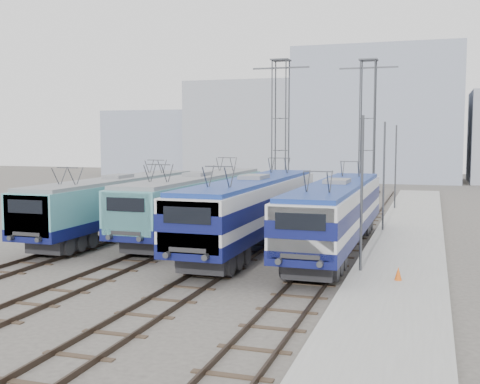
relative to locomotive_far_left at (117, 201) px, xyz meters
name	(u,v)px	position (x,y,z in m)	size (l,w,h in m)	color
ground	(160,273)	(6.75, -8.16, -2.19)	(160.00, 160.00, 0.00)	#514C47
platform	(405,251)	(16.95, -0.16, -2.04)	(4.00, 70.00, 0.30)	#9E9E99
locomotive_far_left	(117,201)	(0.00, 0.00, 0.00)	(2.78, 17.54, 3.30)	#0E124C
locomotive_center_left	(196,199)	(4.50, 1.74, 0.07)	(2.88, 18.17, 3.42)	#0E124C
locomotive_center_right	(253,205)	(9.00, -1.20, 0.19)	(2.95, 18.68, 3.51)	#0E124C
locomotive_far_right	(336,210)	(13.50, -1.18, 0.11)	(2.85, 18.03, 3.39)	#0E124C
catenary_tower_west	(280,129)	(6.75, 13.84, 4.45)	(4.50, 1.20, 12.00)	#3F4247
catenary_tower_east	(367,129)	(13.25, 15.84, 4.45)	(4.50, 1.20, 12.00)	#3F4247
mast_front	(362,197)	(15.35, -6.16, 1.31)	(0.12, 0.12, 7.00)	#3F4247
mast_mid	(384,179)	(15.35, 5.84, 1.31)	(0.12, 0.12, 7.00)	#3F4247
mast_rear	(395,169)	(15.35, 17.84, 1.31)	(0.12, 0.12, 7.00)	#3F4247
safety_cone	(398,274)	(17.02, -7.51, -1.62)	(0.30, 0.30, 0.55)	#E05B16
building_west	(254,130)	(-7.25, 53.84, 4.81)	(18.00, 12.00, 14.00)	#979CA8
building_center	(378,115)	(10.75, 53.84, 6.81)	(22.00, 14.00, 18.00)	#919AB0
building_far_west	(156,143)	(-23.25, 53.84, 2.81)	(14.00, 10.00, 10.00)	#919AB0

